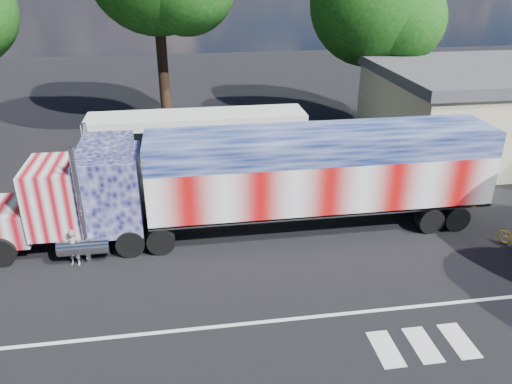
{
  "coord_description": "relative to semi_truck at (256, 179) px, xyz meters",
  "views": [
    {
      "loc": [
        -2.9,
        -15.82,
        10.73
      ],
      "look_at": [
        0.0,
        3.0,
        1.9
      ],
      "focal_mm": 35.0,
      "sensor_mm": 36.0,
      "label": 1
    }
  ],
  "objects": [
    {
      "name": "ground",
      "position": [
        -0.02,
        -3.06,
        -2.45
      ],
      "size": [
        100.0,
        100.0,
        0.0
      ],
      "primitive_type": "plane",
      "color": "black"
    },
    {
      "name": "lane_markings",
      "position": [
        1.69,
        -6.83,
        -2.45
      ],
      "size": [
        30.0,
        2.67,
        0.01
      ],
      "color": "silver",
      "rests_on": "ground"
    },
    {
      "name": "semi_truck",
      "position": [
        0.0,
        0.0,
        0.0
      ],
      "size": [
        22.36,
        3.53,
        4.77
      ],
      "color": "black",
      "rests_on": "ground"
    },
    {
      "name": "coach_bus",
      "position": [
        -2.11,
        7.05,
        -0.71
      ],
      "size": [
        11.59,
        2.7,
        3.37
      ],
      "color": "white",
      "rests_on": "ground"
    },
    {
      "name": "woman",
      "position": [
        -7.35,
        -1.56,
        -1.71
      ],
      "size": [
        0.6,
        0.46,
        1.48
      ],
      "primitive_type": "imported",
      "rotation": [
        0.0,
        0.0,
        -0.22
      ],
      "color": "slate",
      "rests_on": "ground"
    },
    {
      "name": "tree_ne_a",
      "position": [
        10.3,
        15.02,
        5.65
      ],
      "size": [
        8.69,
        8.28,
        12.3
      ],
      "color": "black",
      "rests_on": "ground"
    }
  ]
}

